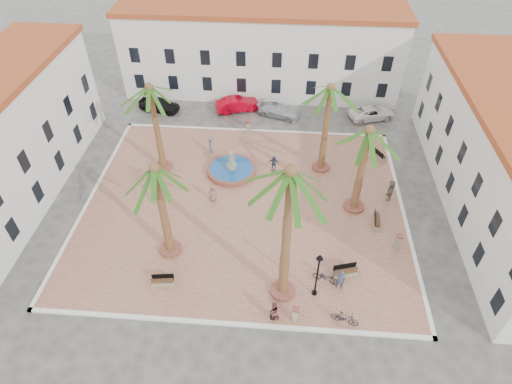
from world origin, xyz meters
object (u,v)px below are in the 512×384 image
at_px(palm_e, 368,140).
at_px(pedestrian_east, 391,190).
at_px(lamppost_s, 318,268).
at_px(cyclist_a, 340,279).
at_px(pedestrian_fountain_b, 274,163).
at_px(bollard_se, 295,314).
at_px(car_red, 238,104).
at_px(lamppost_e, 362,159).
at_px(bench_se, 345,272).
at_px(palm_s, 290,186).
at_px(litter_bin, 273,315).
at_px(bicycle_b, 345,318).
at_px(pedestrian_fountain_a, 213,193).
at_px(car_black, 159,104).
at_px(car_white, 372,113).
at_px(bench_e, 377,221).
at_px(fountain, 232,169).
at_px(palm_ne, 330,97).
at_px(pedestrian_north, 211,144).
at_px(palm_nw, 151,97).
at_px(bench_ne, 378,155).
at_px(bench_s, 163,282).
at_px(cyclist_b, 273,311).
at_px(car_silver, 279,110).
at_px(bicycle_a, 326,277).
at_px(palm_sw, 156,179).
at_px(bollard_n, 249,127).

height_order(palm_e, pedestrian_east, palm_e).
relative_size(lamppost_s, cyclist_a, 2.25).
bearing_deg(pedestrian_fountain_b, bollard_se, -75.49).
bearing_deg(car_red, lamppost_e, -153.46).
height_order(bench_se, cyclist_a, cyclist_a).
distance_m(palm_s, litter_bin, 9.45).
relative_size(bicycle_b, pedestrian_fountain_a, 1.15).
distance_m(lamppost_e, car_black, 23.10).
bearing_deg(car_white, bench_e, 156.09).
xyz_separation_m(fountain, palm_ne, (8.01, 1.17, 6.92)).
bearing_deg(pedestrian_north, palm_e, -132.74).
height_order(palm_nw, bench_e, palm_nw).
bearing_deg(bench_ne, pedestrian_fountain_b, 73.41).
bearing_deg(bench_s, cyclist_b, -22.74).
xyz_separation_m(bench_e, car_red, (-12.80, 16.26, 0.37)).
bearing_deg(bench_e, lamppost_s, 149.91).
bearing_deg(pedestrian_fountain_b, bench_ne, 22.38).
xyz_separation_m(bench_s, car_silver, (7.05, 22.48, 0.27)).
distance_m(bench_ne, cyclist_b, 19.93).
distance_m(lamppost_e, cyclist_a, 11.25).
distance_m(palm_e, pedestrian_east, 6.60).
distance_m(palm_s, pedestrian_fountain_a, 13.73).
bearing_deg(bench_e, pedestrian_fountain_a, 88.56).
xyz_separation_m(palm_s, car_white, (8.66, 22.81, -9.03)).
xyz_separation_m(pedestrian_fountain_a, car_white, (14.73, 14.16, -0.26)).
height_order(cyclist_a, bicycle_a, cyclist_a).
relative_size(palm_nw, palm_s, 0.77).
distance_m(palm_e, bicycle_b, 12.50).
height_order(palm_e, cyclist_a, palm_e).
bearing_deg(cyclist_b, lamppost_s, -155.62).
bearing_deg(bench_se, car_silver, 88.64).
relative_size(palm_e, car_black, 1.81).
xyz_separation_m(bench_s, pedestrian_east, (16.76, 10.03, 0.71)).
xyz_separation_m(bicycle_a, car_white, (5.76, 21.72, 0.04)).
height_order(fountain, pedestrian_fountain_b, fountain).
height_order(bench_s, bench_e, bench_e).
xyz_separation_m(palm_sw, bollard_se, (9.25, -5.10, -6.29)).
relative_size(lamppost_s, bicycle_b, 2.26).
height_order(palm_s, palm_e, palm_s).
relative_size(bench_e, pedestrian_north, 0.96).
relative_size(bollard_n, pedestrian_fountain_a, 0.91).
xyz_separation_m(lamppost_s, pedestrian_fountain_b, (-3.40, 12.93, -1.94)).
distance_m(bench_s, bench_se, 12.62).
bearing_deg(pedestrian_east, bicycle_a, -13.62).
height_order(bench_s, pedestrian_north, pedestrian_north).
xyz_separation_m(palm_nw, car_black, (-2.83, 9.91, -6.62)).
bearing_deg(bench_e, cyclist_b, 145.29).
height_order(bollard_n, cyclist_a, cyclist_a).
height_order(palm_s, cyclist_a, palm_s).
height_order(palm_ne, pedestrian_fountain_b, palm_ne).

